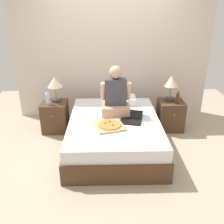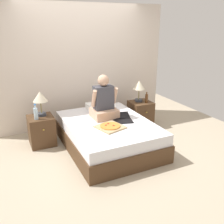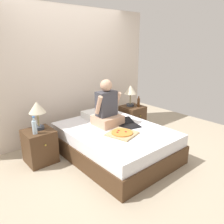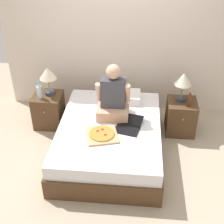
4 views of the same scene
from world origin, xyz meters
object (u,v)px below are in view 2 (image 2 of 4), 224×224
Objects in this scene: person_seated at (104,102)px; laptop at (122,119)px; lamp_on_left_nightstand at (40,98)px; water_bottle at (36,113)px; nightstand_left at (42,131)px; pizza_box at (110,127)px; lamp_on_right_nightstand at (139,86)px; nightstand_right at (140,114)px; beer_bottle at (146,98)px; bed at (108,135)px.

person_seated is 0.45m from laptop.
lamp_on_left_nightstand reaches higher than water_bottle.
laptop is at bearing -26.90° from nightstand_left.
lamp_on_left_nightstand is at bearing 135.14° from pizza_box.
lamp_on_left_nightstand is at bearing 51.37° from nightstand_left.
lamp_on_left_nightstand is 2.02m from lamp_on_right_nightstand.
person_seated reaches higher than nightstand_right.
water_bottle reaches higher than pizza_box.
beer_bottle reaches higher than pizza_box.
water_bottle is (-0.12, -0.14, -0.22)m from lamp_on_left_nightstand.
lamp_on_left_nightstand is 1.96× the size of beer_bottle.
beer_bottle is at bearing 33.27° from laptop.
lamp_on_right_nightstand reaches higher than nightstand_left.
water_bottle is 2.21m from nightstand_right.
bed is 1.36m from lamp_on_left_nightstand.
lamp_on_right_nightstand reaches higher than pizza_box.
nightstand_left is (-1.05, 0.62, 0.03)m from bed.
person_seated is (1.15, -0.29, 0.13)m from water_bottle.
bed is 4.26× the size of lamp_on_right_nightstand.
laptop is at bearing -139.93° from nightstand_right.
lamp_on_left_nightstand is at bearing 178.60° from nightstand_right.
laptop is at bearing -136.75° from lamp_on_right_nightstand.
bed is 6.94× the size of water_bottle.
water_bottle is 2.24m from beer_bottle.
beer_bottle is 0.48× the size of laptop.
nightstand_left is at bearing 177.35° from beer_bottle.
pizza_box is at bearing -44.86° from lamp_on_left_nightstand.
laptop is at bearing -50.47° from person_seated.
bed is at bearing -30.47° from nightstand_left.
pizza_box is (-0.34, -0.21, -0.00)m from laptop.
lamp_on_left_nightstand and lamp_on_right_nightstand have the same top height.
water_bottle reaches higher than nightstand_left.
nightstand_right reaches higher than pizza_box.
pizza_box reaches higher than bed.
nightstand_right is 1.09× the size of pizza_box.
lamp_on_left_nightstand is at bearing 157.36° from person_seated.
laptop is (0.26, -0.05, 0.27)m from bed.
laptop is (-0.86, -0.56, -0.12)m from beer_bottle.
nightstand_left is at bearing 137.93° from pizza_box.
beer_bottle is (0.10, -0.15, -0.23)m from lamp_on_right_nightstand.
beer_bottle is at bearing -54.99° from nightstand_right.
beer_bottle reaches higher than nightstand_right.
nightstand_right is 1.20m from person_seated.
person_seated is at bearing -22.64° from lamp_on_left_nightstand.
laptop is (1.27, -0.71, -0.35)m from lamp_on_left_nightstand.
water_bottle is 0.51× the size of nightstand_right.
nightstand_left reaches higher than pizza_box.
beer_bottle is (2.12, -0.15, -0.23)m from lamp_on_left_nightstand.
nightstand_right is 0.60m from lamp_on_right_nightstand.
bed is 3.57× the size of nightstand_left.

